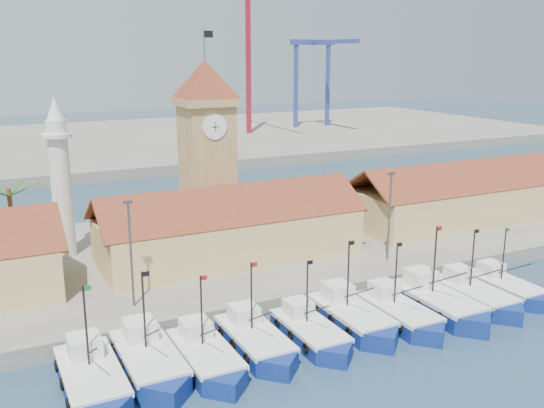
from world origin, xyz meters
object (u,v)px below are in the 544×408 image
boat_5 (353,319)px  clock_tower (207,148)px  boat_0 (93,382)px  minaret (60,177)px

boat_5 → clock_tower: 25.86m
boat_5 → clock_tower: clock_tower is taller
boat_0 → clock_tower: 31.22m
boat_5 → boat_0: bearing=-178.6°
clock_tower → minaret: size_ratio=1.39×
boat_0 → clock_tower: size_ratio=0.45×
boat_0 → minaret: bearing=85.1°
boat_0 → minaret: 27.15m
boat_0 → boat_5: bearing=1.4°
clock_tower → boat_5: bearing=-80.7°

